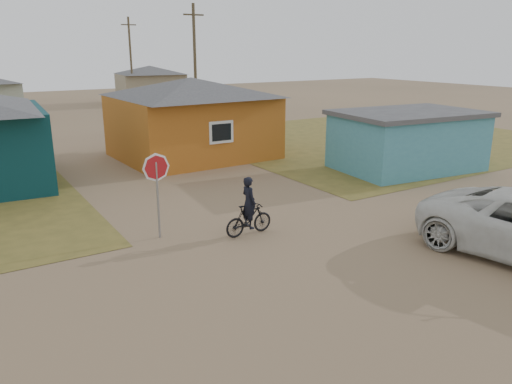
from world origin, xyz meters
TOP-DOWN VIEW (x-y plane):
  - ground at (0.00, 0.00)m, footprint 120.00×120.00m
  - grass_ne at (14.00, 13.00)m, footprint 20.00×18.00m
  - house_yellow at (2.50, 14.00)m, footprint 7.72×6.76m
  - shed_turquoise at (9.50, 6.50)m, footprint 6.71×4.93m
  - house_beige_east at (10.00, 40.00)m, footprint 6.95×6.05m
  - utility_pole_near at (6.50, 22.00)m, footprint 1.40×0.20m
  - utility_pole_far at (7.50, 38.00)m, footprint 1.40×0.20m
  - stop_sign at (-3.10, 4.27)m, footprint 0.78×0.30m
  - cyclist at (-0.80, 3.12)m, footprint 1.56×0.57m

SIDE VIEW (x-z plane):
  - ground at x=0.00m, z-range 0.00..0.00m
  - grass_ne at x=14.00m, z-range 0.00..0.01m
  - cyclist at x=-0.80m, z-range -0.24..1.51m
  - shed_turquoise at x=9.50m, z-range 0.01..2.61m
  - stop_sign at x=-3.10m, z-range 0.58..3.06m
  - house_beige_east at x=10.00m, z-range 0.06..3.66m
  - house_yellow at x=2.50m, z-range 0.05..3.95m
  - utility_pole_near at x=6.50m, z-range 0.14..8.14m
  - utility_pole_far at x=7.50m, z-range 0.14..8.14m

